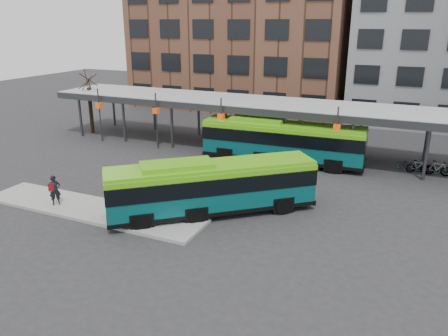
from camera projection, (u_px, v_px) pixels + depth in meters
ground at (199, 207)px, 25.82m from camera, size 120.00×120.00×0.00m
boarding_island at (92, 209)px, 25.33m from camera, size 14.00×3.00×0.18m
canopy at (270, 105)px, 35.73m from camera, size 40.00×6.53×4.80m
tree at (91, 108)px, 42.39m from camera, size 1.64×1.64×5.60m
building_brick at (244, 16)px, 53.86m from camera, size 26.00×14.00×22.00m
bus_front at (211, 186)px, 24.44m from camera, size 10.56×9.43×3.23m
bus_rear at (282, 140)px, 33.48m from camera, size 12.42×3.28×3.39m
pedestrian at (55, 190)px, 25.47m from camera, size 0.74×0.78×1.79m
bike_rack at (439, 169)px, 31.11m from camera, size 5.72×1.48×1.08m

